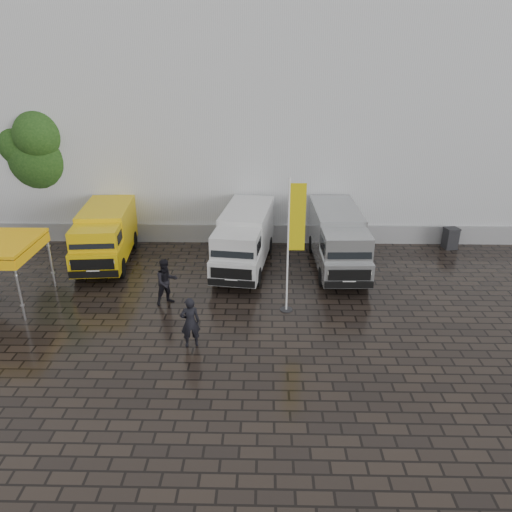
{
  "coord_description": "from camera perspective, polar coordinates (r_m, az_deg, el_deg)",
  "views": [
    {
      "loc": [
        -0.75,
        -17.32,
        9.87
      ],
      "look_at": [
        -1.15,
        2.2,
        1.62
      ],
      "focal_mm": 35.0,
      "sensor_mm": 36.0,
      "label": 1
    }
  ],
  "objects": [
    {
      "name": "hall_plinth",
      "position": [
        27.09,
        6.94,
        2.51
      ],
      "size": [
        44.0,
        0.15,
        1.0
      ],
      "primitive_type": "cube",
      "color": "gray",
      "rests_on": "ground"
    },
    {
      "name": "flagpole",
      "position": [
        19.02,
        4.25,
        1.98
      ],
      "size": [
        0.88,
        0.5,
        5.47
      ],
      "color": "black",
      "rests_on": "ground"
    },
    {
      "name": "exhibition_hall",
      "position": [
        33.65,
        6.1,
        16.19
      ],
      "size": [
        44.0,
        16.0,
        12.0
      ],
      "primitive_type": "cube",
      "color": "silver",
      "rests_on": "ground"
    },
    {
      "name": "wheelie_bin",
      "position": [
        28.07,
        21.35,
        1.92
      ],
      "size": [
        0.78,
        0.78,
        1.12
      ],
      "primitive_type": "cube",
      "rotation": [
        0.0,
        0.0,
        0.17
      ],
      "color": "black",
      "rests_on": "ground"
    },
    {
      "name": "van_white",
      "position": [
        23.63,
        -1.36,
        1.77
      ],
      "size": [
        2.88,
        6.44,
        2.69
      ],
      "primitive_type": null,
      "rotation": [
        0.0,
        0.0,
        -0.13
      ],
      "color": "silver",
      "rests_on": "ground"
    },
    {
      "name": "ground",
      "position": [
        19.95,
        3.2,
        -6.78
      ],
      "size": [
        120.0,
        120.0,
        0.0
      ],
      "primitive_type": "plane",
      "color": "black",
      "rests_on": "ground"
    },
    {
      "name": "van_silver",
      "position": [
        23.85,
        9.32,
        1.7
      ],
      "size": [
        2.29,
        6.35,
        2.72
      ],
      "primitive_type": null,
      "rotation": [
        0.0,
        0.0,
        0.03
      ],
      "color": "#A2A4A6",
      "rests_on": "ground"
    },
    {
      "name": "tree",
      "position": [
        29.86,
        -23.01,
        11.03
      ],
      "size": [
        4.02,
        4.09,
        7.21
      ],
      "color": "black",
      "rests_on": "ground"
    },
    {
      "name": "van_yellow",
      "position": [
        25.25,
        -16.82,
        2.09
      ],
      "size": [
        2.69,
        5.86,
        2.62
      ],
      "primitive_type": null,
      "rotation": [
        0.0,
        0.0,
        0.09
      ],
      "color": "#E4B70C",
      "rests_on": "ground"
    },
    {
      "name": "person_tent",
      "position": [
        20.69,
        -10.19,
        -2.91
      ],
      "size": [
        1.21,
        1.15,
        1.97
      ],
      "primitive_type": "imported",
      "rotation": [
        0.0,
        0.0,
        0.58
      ],
      "color": "black",
      "rests_on": "ground"
    },
    {
      "name": "person_front",
      "position": [
        17.72,
        -7.54,
        -7.51
      ],
      "size": [
        0.79,
        0.63,
        1.91
      ],
      "primitive_type": "imported",
      "rotation": [
        0.0,
        0.0,
        3.42
      ],
      "color": "black",
      "rests_on": "ground"
    }
  ]
}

